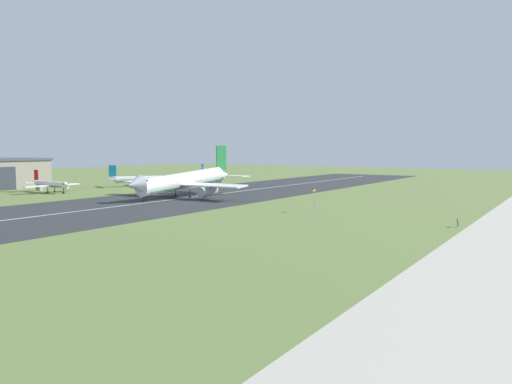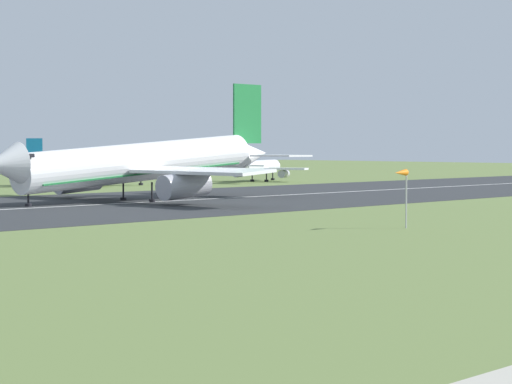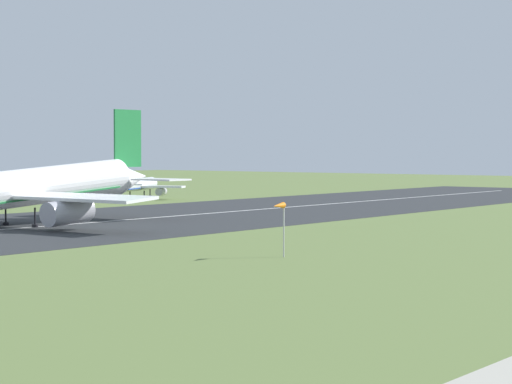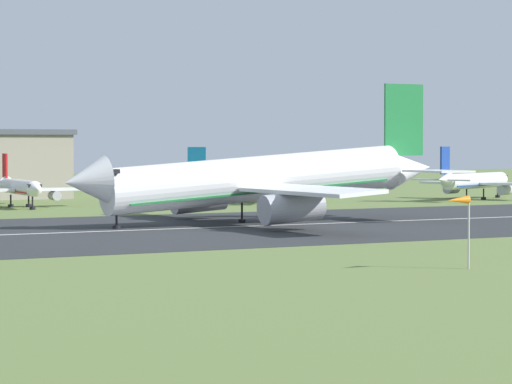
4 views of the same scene
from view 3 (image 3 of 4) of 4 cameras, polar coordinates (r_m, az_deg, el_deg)
ground_plane at (r=88.72m, az=3.56°, el=-4.32°), size 607.53×607.53×0.00m
airplane_landing at (r=139.25m, az=-13.15°, el=0.16°), size 47.57×47.12×16.50m
airplane_parked_far_east at (r=210.21m, az=-6.83°, el=0.40°), size 25.28×20.06×8.85m
windsock_pole at (r=95.59m, az=1.32°, el=-0.95°), size 2.37×0.97×5.37m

